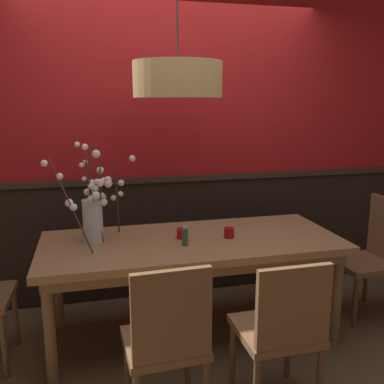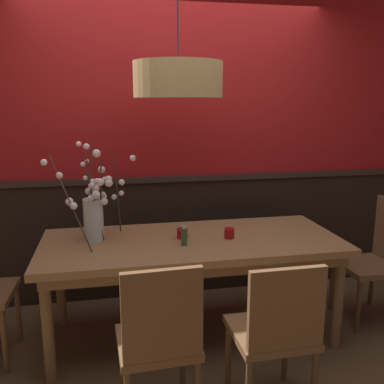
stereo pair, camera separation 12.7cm
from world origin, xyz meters
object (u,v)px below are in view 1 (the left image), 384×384
Objects in this scene: vase_with_blossoms at (94,210)px; candle_holder_nearer_edge at (229,233)px; dining_table at (192,250)px; condiment_bottle at (185,236)px; chair_near_side_right at (282,327)px; candle_holder_nearer_center at (182,233)px; chair_head_east_end at (373,252)px; pendant_lamp at (178,80)px; chair_near_side_left at (167,338)px.

vase_with_blossoms is 9.14× the size of candle_holder_nearer_edge.
dining_table is 15.17× the size of condiment_bottle.
candle_holder_nearer_center is (-0.35, 0.92, 0.28)m from chair_near_side_right.
pendant_lamp is (-1.57, 0.10, 1.33)m from chair_head_east_end.
candle_holder_nearer_center is at bearing 151.96° from dining_table.
vase_with_blossoms is at bearing 171.74° from candle_holder_nearer_edge.
pendant_lamp reaches higher than chair_head_east_end.
condiment_bottle is 1.06m from pendant_lamp.
chair_near_side_left is at bearing 177.91° from chair_near_side_right.
candle_holder_nearer_edge is (-0.02, 0.85, 0.28)m from chair_near_side_right.
vase_with_blossoms is at bearing 108.96° from chair_near_side_left.
dining_table is 3.05× the size of vase_with_blossoms.
chair_head_east_end is at bearing 24.65° from chair_near_side_left.
chair_head_east_end is 1.39× the size of vase_with_blossoms.
candle_holder_nearer_center is at bearing 72.72° from chair_near_side_left.
condiment_bottle is (0.26, 0.74, 0.29)m from chair_near_side_left.
candle_holder_nearer_center is (0.28, 0.89, 0.26)m from chair_near_side_left.
vase_with_blossoms is (-0.67, 0.10, 0.31)m from dining_table.
chair_head_east_end is at bearing -0.66° from dining_table.
vase_with_blossoms reaches higher than condiment_bottle.
chair_near_side_left is at bearing -155.35° from chair_head_east_end.
chair_near_side_right is 0.63m from chair_near_side_left.
candle_holder_nearer_center is at bearing -6.30° from vase_with_blossoms.
chair_near_side_left is 1.01× the size of pendant_lamp.
condiment_bottle reaches higher than dining_table.
pendant_lamp is at bearing -2.24° from vase_with_blossoms.
chair_head_east_end is 1.02× the size of chair_near_side_left.
candle_holder_nearer_edge reaches higher than candle_holder_nearer_center.
chair_near_side_right is 0.90m from condiment_bottle.
vase_with_blossoms is 4.98× the size of condiment_bottle.
vase_with_blossoms is at bearing 171.42° from dining_table.
pendant_lamp reaches higher than chair_near_side_left.
chair_near_side_left is 1.06m from candle_holder_nearer_edge.
chair_head_east_end is (1.21, 0.87, 0.01)m from chair_near_side_right.
chair_near_side_right is 0.97× the size of chair_near_side_left.
vase_with_blossoms is 0.64m from candle_holder_nearer_center.
chair_near_side_left reaches higher than chair_near_side_right.
condiment_bottle is (0.59, -0.23, -0.16)m from vase_with_blossoms.
dining_table is 0.75m from vase_with_blossoms.
chair_near_side_right is 0.89m from candle_holder_nearer_edge.
chair_head_east_end is 2.02m from chair_near_side_left.
vase_with_blossoms is at bearing 176.86° from chair_head_east_end.
chair_near_side_right is at bearing -69.17° from candle_holder_nearer_center.
dining_table is at bearing 68.28° from chair_near_side_left.
candle_holder_nearer_center is (-1.56, 0.05, 0.26)m from chair_head_east_end.
chair_near_side_right is 11.99× the size of candle_holder_nearer_edge.
condiment_bottle is at bearing 70.35° from chair_near_side_left.
condiment_bottle is (-0.02, -0.16, 0.03)m from candle_holder_nearer_center.
chair_near_side_left is at bearing -126.38° from candle_holder_nearer_edge.
chair_near_side_left is 11.41× the size of candle_holder_nearer_center.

